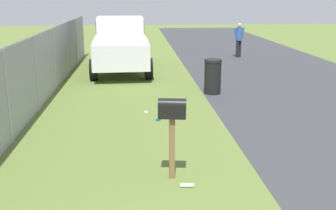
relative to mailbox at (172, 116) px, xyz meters
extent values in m
cube|color=brown|center=(0.00, 0.00, -0.56)|extent=(0.09, 0.09, 1.05)
cube|color=black|center=(0.00, 0.00, 0.07)|extent=(0.26, 0.47, 0.22)
cylinder|color=black|center=(0.00, 0.00, 0.18)|extent=(0.26, 0.47, 0.20)
cube|color=red|center=(0.11, 0.00, 0.14)|extent=(0.02, 0.04, 0.18)
cube|color=silver|center=(9.98, 1.17, -0.20)|extent=(5.31, 2.16, 0.90)
cube|color=silver|center=(10.61, 1.19, 0.63)|extent=(1.85, 1.87, 0.76)
cube|color=black|center=(10.61, 1.19, 0.63)|extent=(1.80, 1.91, 0.53)
cube|color=silver|center=(8.80, 2.02, 0.31)|extent=(2.72, 0.18, 0.12)
cube|color=silver|center=(8.86, 0.22, 0.31)|extent=(2.72, 0.18, 0.12)
cylinder|color=black|center=(11.67, 2.21, -0.70)|extent=(0.77, 0.29, 0.76)
cylinder|color=black|center=(11.74, 0.26, -0.70)|extent=(0.77, 0.29, 0.76)
cylinder|color=black|center=(8.22, 2.08, -0.70)|extent=(0.77, 0.29, 0.76)
cylinder|color=black|center=(8.29, 0.12, -0.70)|extent=(0.77, 0.29, 0.76)
cylinder|color=black|center=(5.91, -1.76, -0.59)|extent=(0.51, 0.51, 0.98)
cylinder|color=black|center=(5.91, -1.76, -0.06)|extent=(0.54, 0.54, 0.08)
cylinder|color=black|center=(13.29, -4.44, -0.68)|extent=(0.14, 0.14, 0.81)
cylinder|color=black|center=(13.24, -4.31, -0.68)|extent=(0.14, 0.14, 0.81)
cylinder|color=#335999|center=(13.26, -4.37, 0.03)|extent=(0.30, 0.30, 0.61)
sphere|color=tan|center=(13.26, -4.37, 0.44)|extent=(0.22, 0.22, 0.22)
cylinder|color=#335999|center=(13.34, -4.56, 0.06)|extent=(0.09, 0.17, 0.55)
cylinder|color=#335999|center=(13.19, -4.19, 0.06)|extent=(0.09, 0.17, 0.55)
cylinder|color=#9EA3A8|center=(1.92, 3.16, -0.10)|extent=(0.07, 0.07, 1.97)
cylinder|color=#9EA3A8|center=(4.39, 3.16, -0.10)|extent=(0.07, 0.07, 1.97)
cylinder|color=#9EA3A8|center=(6.86, 3.16, -0.10)|extent=(0.07, 0.07, 1.97)
cylinder|color=#9EA3A8|center=(9.34, 3.16, -0.10)|extent=(0.07, 0.07, 1.97)
cylinder|color=#9EA3A8|center=(11.81, 3.16, -0.10)|extent=(0.07, 0.07, 1.97)
cylinder|color=#9EA3A8|center=(14.28, 3.16, -0.10)|extent=(0.07, 0.07, 1.97)
cube|color=#9EA3A8|center=(5.63, 3.16, 0.85)|extent=(17.30, 0.04, 0.04)
cube|color=gray|center=(5.63, 3.16, -0.10)|extent=(17.30, 0.01, 1.97)
cube|color=silver|center=(4.00, 0.33, -1.08)|extent=(0.14, 0.11, 0.01)
cylinder|color=#B2D8BF|center=(-0.38, -0.21, -1.05)|extent=(0.09, 0.23, 0.07)
cylinder|color=blue|center=(3.23, 0.06, -1.05)|extent=(0.13, 0.13, 0.07)
camera|label=1|loc=(-6.30, 0.55, 1.89)|focal=43.94mm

